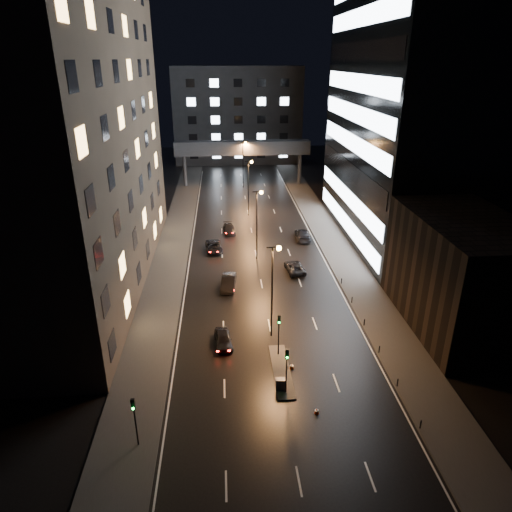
% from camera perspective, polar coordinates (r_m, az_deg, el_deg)
% --- Properties ---
extents(ground, '(160.00, 160.00, 0.00)m').
position_cam_1_polar(ground, '(77.18, -0.58, 3.24)').
color(ground, black).
rests_on(ground, ground).
extents(sidewalk_left, '(5.00, 110.00, 0.15)m').
position_cam_1_polar(sidewalk_left, '(72.77, -10.19, 1.63)').
color(sidewalk_left, '#383533').
rests_on(sidewalk_left, ground).
extents(sidewalk_right, '(5.00, 110.00, 0.15)m').
position_cam_1_polar(sidewalk_right, '(74.34, 9.34, 2.17)').
color(sidewalk_right, '#383533').
rests_on(sidewalk_right, ground).
extents(building_left, '(15.00, 48.00, 40.00)m').
position_cam_1_polar(building_left, '(59.42, -22.60, 15.30)').
color(building_left, '#2D2319').
rests_on(building_left, ground).
extents(building_right_low, '(10.00, 18.00, 12.00)m').
position_cam_1_polar(building_right_low, '(52.32, 24.25, -2.03)').
color(building_right_low, black).
rests_on(building_right_low, ground).
extents(building_right_glass, '(20.00, 36.00, 45.00)m').
position_cam_1_polar(building_right_glass, '(74.54, 20.28, 18.91)').
color(building_right_glass, black).
rests_on(building_right_glass, ground).
extents(building_far, '(34.00, 14.00, 25.00)m').
position_cam_1_polar(building_far, '(131.12, -2.34, 17.23)').
color(building_far, '#333335').
rests_on(building_far, ground).
extents(skybridge, '(30.00, 3.00, 10.00)m').
position_cam_1_polar(skybridge, '(104.01, -1.71, 13.29)').
color(skybridge, '#333335').
rests_on(skybridge, ground).
extents(median_island, '(1.60, 8.00, 0.15)m').
position_cam_1_polar(median_island, '(43.66, 3.19, -14.12)').
color(median_island, '#383533').
rests_on(median_island, ground).
extents(traffic_signal_near, '(0.28, 0.34, 4.40)m').
position_cam_1_polar(traffic_signal_near, '(43.96, 2.87, -9.02)').
color(traffic_signal_near, black).
rests_on(traffic_signal_near, median_island).
extents(traffic_signal_far, '(0.28, 0.34, 4.40)m').
position_cam_1_polar(traffic_signal_far, '(39.47, 3.85, -13.29)').
color(traffic_signal_far, black).
rests_on(traffic_signal_far, median_island).
extents(traffic_signal_corner, '(0.28, 0.34, 4.40)m').
position_cam_1_polar(traffic_signal_corner, '(36.06, -14.95, -18.68)').
color(traffic_signal_corner, black).
rests_on(traffic_signal_corner, ground).
extents(bollard_row, '(0.12, 25.12, 0.90)m').
position_cam_1_polar(bollard_row, '(49.10, 14.22, -9.64)').
color(bollard_row, black).
rests_on(bollard_row, ground).
extents(streetlight_near, '(1.45, 0.50, 10.15)m').
position_cam_1_polar(streetlight_near, '(45.30, 2.24, -3.01)').
color(streetlight_near, black).
rests_on(streetlight_near, ground).
extents(streetlight_mid_a, '(1.45, 0.50, 10.15)m').
position_cam_1_polar(streetlight_mid_a, '(63.74, 0.25, 5.00)').
color(streetlight_mid_a, black).
rests_on(streetlight_mid_a, ground).
extents(streetlight_mid_b, '(1.45, 0.50, 10.15)m').
position_cam_1_polar(streetlight_mid_b, '(82.91, -0.85, 9.37)').
color(streetlight_mid_b, black).
rests_on(streetlight_mid_b, ground).
extents(streetlight_far, '(1.45, 0.50, 10.15)m').
position_cam_1_polar(streetlight_far, '(102.39, -1.55, 12.09)').
color(streetlight_far, black).
rests_on(streetlight_far, ground).
extents(car_away_a, '(2.08, 4.16, 1.36)m').
position_cam_1_polar(car_away_a, '(46.83, -4.12, -10.33)').
color(car_away_a, black).
rests_on(car_away_a, ground).
extents(car_away_b, '(2.19, 4.96, 1.58)m').
position_cam_1_polar(car_away_b, '(57.61, -3.45, -3.28)').
color(car_away_b, black).
rests_on(car_away_b, ground).
extents(car_away_c, '(2.84, 5.19, 1.38)m').
position_cam_1_polar(car_away_c, '(68.78, -5.28, 1.16)').
color(car_away_c, black).
rests_on(car_away_c, ground).
extents(car_away_d, '(2.22, 4.63, 1.30)m').
position_cam_1_polar(car_away_d, '(76.00, -3.37, 3.39)').
color(car_away_d, black).
rests_on(car_away_d, ground).
extents(car_toward_a, '(2.70, 4.95, 1.32)m').
position_cam_1_polar(car_toward_a, '(62.08, 4.86, -1.41)').
color(car_toward_a, black).
rests_on(car_toward_a, ground).
extents(car_toward_b, '(2.42, 5.47, 1.56)m').
position_cam_1_polar(car_toward_b, '(73.42, 5.86, 2.68)').
color(car_toward_b, black).
rests_on(car_toward_b, ground).
extents(utility_cabinet, '(0.87, 0.58, 1.08)m').
position_cam_1_polar(utility_cabinet, '(41.18, 3.12, -15.70)').
color(utility_cabinet, '#515153').
rests_on(utility_cabinet, median_island).
extents(cone_a, '(0.47, 0.47, 0.48)m').
position_cam_1_polar(cone_a, '(39.62, 7.59, -18.65)').
color(cone_a, '#FF3C0D').
rests_on(cone_a, ground).
extents(cone_b, '(0.51, 0.51, 0.53)m').
position_cam_1_polar(cone_b, '(43.94, 4.48, -13.57)').
color(cone_b, '#F95E0D').
rests_on(cone_b, ground).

